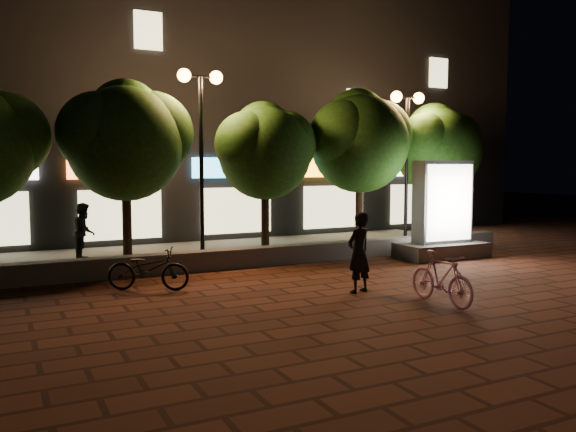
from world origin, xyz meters
TOP-DOWN VIEW (x-y plane):
  - ground at (0.00, 0.00)m, footprint 80.00×80.00m
  - retaining_wall at (0.00, 4.00)m, footprint 16.00×0.45m
  - sidewalk at (0.00, 6.50)m, footprint 16.00×5.00m
  - building_block at (-0.01, 12.99)m, footprint 28.00×8.12m
  - tree_left at (-3.45, 5.46)m, footprint 3.60×3.00m
  - tree_mid at (0.55, 5.46)m, footprint 3.24×2.70m
  - tree_right at (3.86, 5.46)m, footprint 3.72×3.10m
  - tree_far_right at (7.05, 5.46)m, footprint 3.48×2.90m
  - street_lamp_left at (-1.50, 5.20)m, footprint 1.26×0.36m
  - street_lamp_right at (5.50, 5.20)m, footprint 1.26×0.36m
  - ad_kiosk at (5.01, 2.88)m, footprint 2.64×1.38m
  - scooter_pink at (1.11, -1.53)m, footprint 0.51×1.70m
  - rider at (0.23, 0.02)m, footprint 0.71×0.57m
  - scooter_parked at (-3.69, 2.24)m, footprint 1.85×1.42m
  - pedestrian at (-4.42, 6.67)m, footprint 0.79×0.90m

SIDE VIEW (x-z plane):
  - ground at x=0.00m, z-range 0.00..0.00m
  - sidewalk at x=0.00m, z-range 0.00..0.08m
  - retaining_wall at x=0.00m, z-range 0.00..0.50m
  - scooter_parked at x=-3.69m, z-range 0.00..0.93m
  - scooter_pink at x=1.11m, z-range 0.00..1.02m
  - rider at x=0.23m, z-range 0.00..1.71m
  - pedestrian at x=-4.42m, z-range 0.08..1.65m
  - ad_kiosk at x=5.01m, z-range -0.27..2.55m
  - tree_mid at x=0.55m, z-range 0.97..5.47m
  - tree_far_right at x=7.05m, z-range 0.99..5.75m
  - tree_left at x=-3.45m, z-range 1.00..5.89m
  - tree_right at x=3.86m, z-range 1.03..6.10m
  - street_lamp_right at x=5.50m, z-range 1.40..6.38m
  - street_lamp_left at x=-1.50m, z-range 1.44..6.62m
  - building_block at x=-0.01m, z-range -0.65..10.65m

